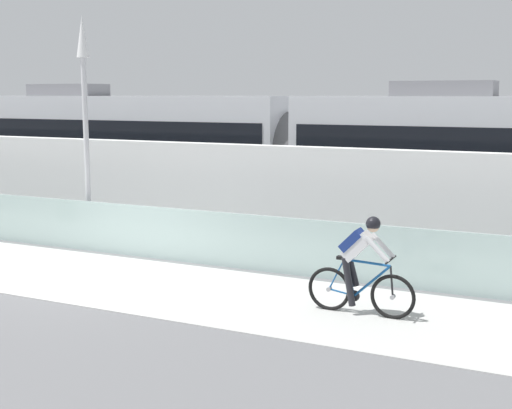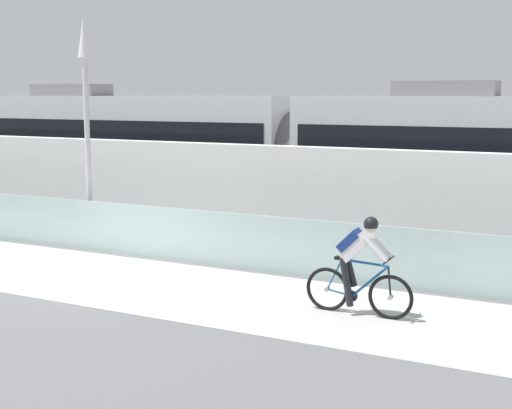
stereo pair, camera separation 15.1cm
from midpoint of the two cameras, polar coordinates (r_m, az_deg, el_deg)
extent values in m
plane|color=slate|center=(13.93, -12.99, -5.76)|extent=(200.00, 200.00, 0.00)
cube|color=beige|center=(13.93, -12.99, -5.73)|extent=(32.00, 3.20, 0.01)
cube|color=#ADC6C1|center=(15.24, -8.67, -2.19)|extent=(32.00, 0.05, 1.13)
cube|color=white|center=(16.62, -5.17, 0.98)|extent=(32.00, 0.36, 2.37)
cube|color=#595654|center=(18.94, -1.20, -1.63)|extent=(32.00, 0.08, 0.01)
cube|color=#595654|center=(20.21, 0.68, -0.96)|extent=(32.00, 0.08, 0.01)
cube|color=silver|center=(21.57, -10.48, 4.59)|extent=(11.00, 2.50, 3.10)
cube|color=black|center=(21.55, -10.50, 5.52)|extent=(10.56, 2.54, 1.04)
cube|color=#14724C|center=(21.72, -10.38, 0.99)|extent=(10.78, 2.53, 0.28)
cube|color=slate|center=(22.76, -14.65, 9.03)|extent=(2.40, 1.10, 0.36)
cube|color=#232326|center=(24.00, -17.13, 1.07)|extent=(1.40, 1.88, 0.20)
cylinder|color=black|center=(23.49, -18.32, 0.71)|extent=(0.60, 0.10, 0.60)
cylinder|color=black|center=(24.52, -15.98, 1.14)|extent=(0.60, 0.10, 0.60)
cube|color=#232326|center=(19.86, -2.18, -0.10)|extent=(1.40, 1.88, 0.20)
cylinder|color=black|center=(19.25, -3.20, -0.58)|extent=(0.60, 0.10, 0.60)
cylinder|color=black|center=(20.49, -1.22, 0.01)|extent=(0.60, 0.10, 0.60)
cube|color=slate|center=(17.56, 15.46, 9.11)|extent=(2.40, 1.10, 0.36)
cube|color=#232326|center=(18.19, 10.27, -1.08)|extent=(1.40, 1.88, 0.20)
cylinder|color=black|center=(17.52, 9.61, -1.64)|extent=(0.60, 0.10, 0.60)
cylinder|color=black|center=(18.88, 10.87, -0.92)|extent=(0.60, 0.10, 0.60)
cylinder|color=#59595B|center=(18.72, 3.82, 4.08)|extent=(0.60, 2.30, 2.30)
torus|color=black|center=(11.17, 11.31, -7.44)|extent=(0.72, 0.06, 0.72)
cylinder|color=#99999E|center=(11.17, 11.31, -7.44)|extent=(0.07, 0.10, 0.07)
torus|color=black|center=(11.47, 6.21, -6.88)|extent=(0.72, 0.06, 0.72)
cylinder|color=#99999E|center=(11.47, 6.21, -6.88)|extent=(0.07, 0.10, 0.07)
cylinder|color=#144C8C|center=(11.20, 9.67, -6.21)|extent=(0.60, 0.04, 0.58)
cylinder|color=#144C8C|center=(11.31, 7.83, -5.94)|extent=(0.22, 0.04, 0.59)
cylinder|color=#144C8C|center=(11.16, 9.27, -4.73)|extent=(0.76, 0.04, 0.07)
cylinder|color=#144C8C|center=(11.41, 7.22, -7.14)|extent=(0.43, 0.03, 0.09)
cylinder|color=#144C8C|center=(11.37, 6.82, -5.69)|extent=(0.27, 0.02, 0.53)
cylinder|color=black|center=(11.11, 11.23, -6.22)|extent=(0.08, 0.03, 0.49)
cube|color=black|center=(11.26, 7.43, -4.37)|extent=(0.24, 0.10, 0.05)
cylinder|color=black|center=(11.04, 11.16, -4.48)|extent=(0.03, 0.58, 0.03)
cylinder|color=#262628|center=(11.36, 8.24, -7.40)|extent=(0.18, 0.02, 0.18)
cube|color=silver|center=(11.14, 8.52, -3.40)|extent=(0.50, 0.28, 0.51)
cube|color=navy|center=(11.15, 8.08, -2.91)|extent=(0.38, 0.30, 0.38)
sphere|color=beige|center=(11.01, 9.75, -1.75)|extent=(0.20, 0.20, 0.20)
sphere|color=black|center=(11.00, 9.76, -1.58)|extent=(0.23, 0.23, 0.23)
cylinder|color=silver|center=(10.89, 10.06, -3.68)|extent=(0.41, 0.08, 0.41)
cylinder|color=silver|center=(11.19, 10.52, -3.35)|extent=(0.41, 0.08, 0.41)
cylinder|color=black|center=(11.23, 7.78, -6.28)|extent=(0.25, 0.11, 0.79)
cylinder|color=black|center=(11.36, 8.08, -5.38)|extent=(0.25, 0.11, 0.52)
cylinder|color=gray|center=(16.62, -13.05, -3.03)|extent=(0.24, 0.24, 0.20)
cylinder|color=silver|center=(16.32, -13.31, 4.21)|extent=(0.12, 0.12, 4.20)
cone|color=white|center=(16.32, -13.63, 13.16)|extent=(0.28, 0.28, 0.90)
camera|label=1|loc=(0.08, -89.70, 0.05)|focal=48.99mm
camera|label=2|loc=(0.08, 90.30, -0.05)|focal=48.99mm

